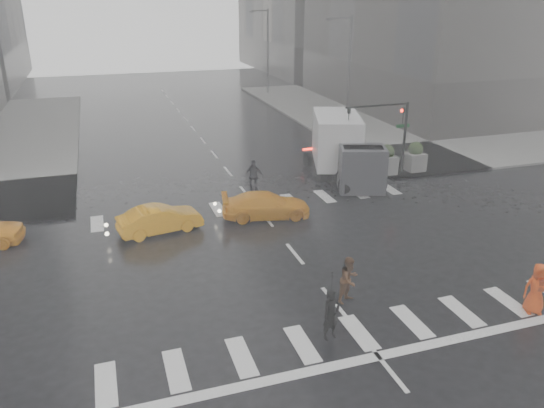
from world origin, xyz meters
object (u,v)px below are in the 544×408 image
object	(u,v)px
taxi_mid	(160,219)
box_truck	(343,147)
traffic_signal_pole	(391,125)
pedestrian_orange	(537,289)
pedestrian_brown	(349,280)

from	to	relation	value
taxi_mid	box_truck	distance (m)	12.32
traffic_signal_pole	pedestrian_orange	bearing A→B (deg)	-100.19
traffic_signal_pole	pedestrian_brown	bearing A→B (deg)	-124.98
taxi_mid	box_truck	xyz separation A→B (m)	(11.40, 4.48, 1.32)
traffic_signal_pole	pedestrian_brown	size ratio (longest dim) A/B	2.57
traffic_signal_pole	box_truck	world-z (taller)	traffic_signal_pole
pedestrian_orange	box_truck	xyz separation A→B (m)	(-0.12, 15.38, 1.02)
traffic_signal_pole	pedestrian_orange	size ratio (longest dim) A/B	2.42
traffic_signal_pole	taxi_mid	bearing A→B (deg)	-164.57
pedestrian_brown	box_truck	distance (m)	13.96
traffic_signal_pole	pedestrian_brown	xyz separation A→B (m)	(-8.49, -12.13, -2.34)
pedestrian_orange	taxi_mid	size ratio (longest dim) A/B	0.48
pedestrian_brown	taxi_mid	distance (m)	10.00
traffic_signal_pole	box_truck	distance (m)	3.11
traffic_signal_pole	taxi_mid	size ratio (longest dim) A/B	1.16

